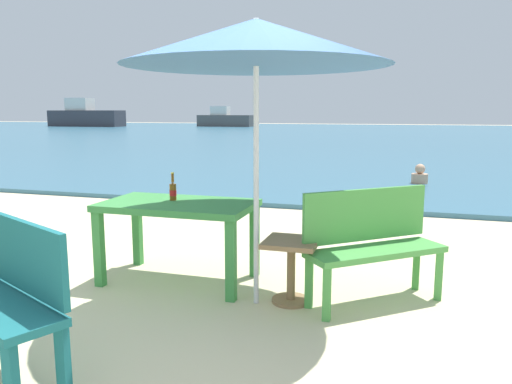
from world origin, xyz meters
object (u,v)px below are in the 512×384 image
picnic_table_green (178,214)px  beer_bottle_amber (173,190)px  bench_teal_center (5,286)px  patio_umbrella (256,43)px  bench_green_left (372,239)px  side_table_wood (291,262)px  boat_ferry (224,119)px  swimmer_person (420,176)px  boat_fishing_trawler (85,116)px

picnic_table_green → beer_bottle_amber: beer_bottle_amber is taller
beer_bottle_amber → bench_teal_center: beer_bottle_amber is taller
patio_umbrella → bench_teal_center: size_ratio=1.86×
picnic_table_green → beer_bottle_amber: bearing=138.0°
patio_umbrella → picnic_table_green: bearing=159.5°
picnic_table_green → patio_umbrella: (0.86, -0.32, 1.47)m
bench_green_left → side_table_wood: bearing=-160.2°
beer_bottle_amber → bench_teal_center: (-0.21, -1.88, -0.31)m
bench_teal_center → boat_ferry: boat_ferry is taller
side_table_wood → picnic_table_green: bearing=168.9°
picnic_table_green → bench_green_left: (1.76, 0.01, -0.11)m
swimmer_person → boat_ferry: bearing=116.5°
picnic_table_green → boat_ferry: (-15.27, 42.19, 0.14)m
picnic_table_green → boat_ferry: 44.87m
bench_green_left → swimmer_person: (0.55, 6.84, -0.30)m
bench_teal_center → boat_fishing_trawler: size_ratio=0.16×
picnic_table_green → beer_bottle_amber: size_ratio=5.28×
boat_fishing_trawler → boat_ferry: bearing=15.1°
bench_teal_center → picnic_table_green: bearing=80.5°
swimmer_person → boat_fishing_trawler: boat_fishing_trawler is taller
boat_fishing_trawler → patio_umbrella: bearing=-52.8°
picnic_table_green → bench_teal_center: 1.82m
picnic_table_green → side_table_wood: bearing=-11.1°
picnic_table_green → boat_fishing_trawler: (-28.63, 38.58, 0.43)m
bench_teal_center → beer_bottle_amber: bearing=83.5°
boat_ferry → side_table_wood: bearing=-68.9°
picnic_table_green → boat_ferry: bearing=109.9°
patio_umbrella → beer_bottle_amber: bearing=157.1°
beer_bottle_amber → side_table_wood: (1.22, -0.30, -0.50)m
beer_bottle_amber → picnic_table_green: bearing=-42.0°
beer_bottle_amber → boat_ferry: 44.76m
picnic_table_green → boat_ferry: boat_ferry is taller
beer_bottle_amber → boat_fishing_trawler: size_ratio=0.03×
beer_bottle_amber → boat_fishing_trawler: (-28.55, 38.50, 0.23)m
picnic_table_green → bench_green_left: bearing=0.2°
bench_green_left → boat_ferry: 45.49m
beer_bottle_amber → boat_fishing_trawler: boat_fishing_trawler is taller
bench_teal_center → swimmer_person: bearing=73.2°
side_table_wood → beer_bottle_amber: bearing=166.1°
side_table_wood → swimmer_person: side_table_wood is taller
beer_bottle_amber → bench_green_left: bearing=-2.3°
picnic_table_green → boat_ferry: size_ratio=0.26×
beer_bottle_amber → boat_fishing_trawler: 47.93m
picnic_table_green → patio_umbrella: size_ratio=0.61×
beer_bottle_amber → swimmer_person: (2.41, 6.77, -0.61)m
patio_umbrella → boat_ferry: 45.48m
beer_bottle_amber → patio_umbrella: 1.63m
side_table_wood → bench_teal_center: 2.14m
bench_teal_center → swimmer_person: size_ratio=3.02×
swimmer_person → boat_fishing_trawler: size_ratio=0.05×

